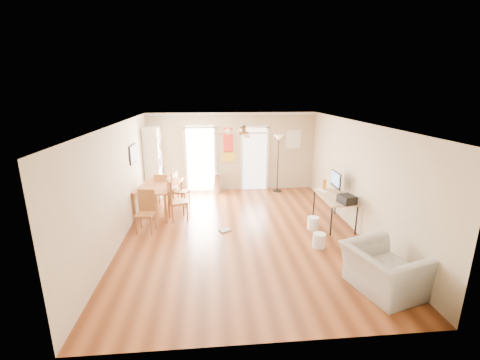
{
  "coord_description": "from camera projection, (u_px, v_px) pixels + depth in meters",
  "views": [
    {
      "loc": [
        -0.7,
        -7.05,
        3.32
      ],
      "look_at": [
        0.0,
        0.6,
        1.15
      ],
      "focal_mm": 24.12,
      "sensor_mm": 36.0,
      "label": 1
    }
  ],
  "objects": [
    {
      "name": "wall_decal",
      "position": [
        228.0,
        145.0,
        10.62
      ],
      "size": [
        0.46,
        0.03,
        1.1
      ],
      "primitive_type": "cube",
      "color": "red",
      "rests_on": "wall_back"
    },
    {
      "name": "ceiling_fan",
      "position": [
        244.0,
        133.0,
        6.77
      ],
      "size": [
        1.24,
        1.24,
        0.2
      ],
      "primitive_type": null,
      "color": "#593819",
      "rests_on": "ceiling"
    },
    {
      "name": "computer_desk",
      "position": [
        334.0,
        210.0,
        8.14
      ],
      "size": [
        0.69,
        1.37,
        0.74
      ],
      "primitive_type": null,
      "color": "tan",
      "rests_on": "floor"
    },
    {
      "name": "imac",
      "position": [
        336.0,
        182.0,
        8.26
      ],
      "size": [
        0.27,
        0.6,
        0.56
      ],
      "primitive_type": null,
      "rotation": [
        0.0,
        0.0,
        -0.32
      ],
      "color": "black",
      "rests_on": "computer_desk"
    },
    {
      "name": "wall_back",
      "position": [
        232.0,
        152.0,
        10.72
      ],
      "size": [
        5.5,
        0.04,
        2.6
      ],
      "primitive_type": null,
      "color": "beige",
      "rests_on": "floor"
    },
    {
      "name": "dining_chair_near",
      "position": [
        145.0,
        212.0,
        7.68
      ],
      "size": [
        0.46,
        0.46,
        1.0
      ],
      "primitive_type": null,
      "rotation": [
        0.0,
        0.0,
        -0.11
      ],
      "color": "brown",
      "rests_on": "floor"
    },
    {
      "name": "keyboard",
      "position": [
        322.0,
        190.0,
        8.5
      ],
      "size": [
        0.21,
        0.4,
        0.01
      ],
      "primitive_type": "cube",
      "rotation": [
        0.0,
        0.0,
        0.24
      ],
      "color": "white",
      "rests_on": "computer_desk"
    },
    {
      "name": "ac_grille",
      "position": [
        293.0,
        139.0,
        10.76
      ],
      "size": [
        0.5,
        0.04,
        0.6
      ],
      "primitive_type": "cube",
      "color": "white",
      "rests_on": "wall_back"
    },
    {
      "name": "dining_chair_far",
      "position": [
        163.0,
        189.0,
        9.45
      ],
      "size": [
        0.43,
        0.43,
        0.97
      ],
      "primitive_type": null,
      "rotation": [
        0.0,
        0.0,
        3.05
      ],
      "color": "#A97836",
      "rests_on": "floor"
    },
    {
      "name": "wastebasket_b",
      "position": [
        319.0,
        240.0,
        6.99
      ],
      "size": [
        0.28,
        0.28,
        0.32
      ],
      "primitive_type": "cylinder",
      "rotation": [
        0.0,
        0.0,
        -0.02
      ],
      "color": "silver",
      "rests_on": "floor"
    },
    {
      "name": "armchair",
      "position": [
        384.0,
        270.0,
        5.42
      ],
      "size": [
        1.33,
        1.43,
        0.77
      ],
      "primitive_type": "imported",
      "rotation": [
        0.0,
        0.0,
        1.85
      ],
      "color": "#A7A7A2",
      "rests_on": "floor"
    },
    {
      "name": "torchiere_lamp",
      "position": [
        278.0,
        164.0,
        10.62
      ],
      "size": [
        0.38,
        0.38,
        1.9
      ],
      "primitive_type": null,
      "rotation": [
        0.0,
        0.0,
        -0.06
      ],
      "color": "black",
      "rests_on": "floor"
    },
    {
      "name": "bathroom_doorway",
      "position": [
        254.0,
        159.0,
        10.84
      ],
      "size": [
        0.8,
        0.1,
        2.1
      ],
      "primitive_type": null,
      "color": "white",
      "rests_on": "wall_back"
    },
    {
      "name": "wall_right",
      "position": [
        358.0,
        178.0,
        7.61
      ],
      "size": [
        0.04,
        7.0,
        2.6
      ],
      "primitive_type": null,
      "color": "beige",
      "rests_on": "floor"
    },
    {
      "name": "floor",
      "position": [
        242.0,
        233.0,
        7.72
      ],
      "size": [
        7.0,
        7.0,
        0.0
      ],
      "primitive_type": "plane",
      "color": "brown",
      "rests_on": "ground"
    },
    {
      "name": "wastebasket_a",
      "position": [
        313.0,
        223.0,
        7.89
      ],
      "size": [
        0.3,
        0.3,
        0.31
      ],
      "primitive_type": "cylinder",
      "rotation": [
        0.0,
        0.0,
        -0.12
      ],
      "color": "white",
      "rests_on": "floor"
    },
    {
      "name": "wall_left",
      "position": [
        119.0,
        184.0,
        7.13
      ],
      "size": [
        0.04,
        7.0,
        2.6
      ],
      "primitive_type": null,
      "color": "beige",
      "rests_on": "floor"
    },
    {
      "name": "wall_front",
      "position": [
        270.0,
        257.0,
        4.01
      ],
      "size": [
        5.5,
        0.04,
        2.6
      ],
      "primitive_type": null,
      "color": "beige",
      "rests_on": "floor"
    },
    {
      "name": "orange_bottle",
      "position": [
        324.0,
        184.0,
        8.62
      ],
      "size": [
        0.11,
        0.11,
        0.27
      ],
      "primitive_type": "cylinder",
      "rotation": [
        0.0,
        0.0,
        -0.2
      ],
      "color": "orange",
      "rests_on": "computer_desk"
    },
    {
      "name": "ceiling",
      "position": [
        242.0,
        123.0,
        7.02
      ],
      "size": [
        5.5,
        7.0,
        0.0
      ],
      "primitive_type": null,
      "color": "silver",
      "rests_on": "floor"
    },
    {
      "name": "dining_chair_right_a",
      "position": [
        181.0,
        189.0,
        9.4
      ],
      "size": [
        0.51,
        0.51,
        1.0
      ],
      "primitive_type": null,
      "rotation": [
        0.0,
        0.0,
        1.27
      ],
      "color": "#A66835",
      "rests_on": "floor"
    },
    {
      "name": "trash_can",
      "position": [
        217.0,
        183.0,
        10.67
      ],
      "size": [
        0.31,
        0.31,
        0.66
      ],
      "primitive_type": "cylinder",
      "rotation": [
        0.0,
        0.0,
        -0.01
      ],
      "color": "#AAAAAC",
      "rests_on": "floor"
    },
    {
      "name": "framed_poster",
      "position": [
        133.0,
        154.0,
        8.36
      ],
      "size": [
        0.04,
        0.66,
        0.48
      ],
      "primitive_type": "cube",
      "color": "black",
      "rests_on": "wall_left"
    },
    {
      "name": "floor_cloth",
      "position": [
        225.0,
        230.0,
        7.82
      ],
      "size": [
        0.32,
        0.3,
        0.04
      ],
      "primitive_type": "cube",
      "rotation": [
        0.0,
        0.0,
        0.52
      ],
      "color": "gray",
      "rests_on": "floor"
    },
    {
      "name": "printer",
      "position": [
        347.0,
        199.0,
        7.55
      ],
      "size": [
        0.41,
        0.44,
        0.19
      ],
      "primitive_type": "cube",
      "rotation": [
        0.0,
        0.0,
        0.25
      ],
      "color": "black",
      "rests_on": "computer_desk"
    },
    {
      "name": "bookshelf",
      "position": [
        154.0,
        162.0,
        10.21
      ],
      "size": [
        0.68,
        1.07,
        2.2
      ],
      "primitive_type": null,
      "rotation": [
        0.0,
        0.0,
        0.27
      ],
      "color": "silver",
      "rests_on": "floor"
    },
    {
      "name": "dining_table",
      "position": [
        160.0,
        198.0,
        8.94
      ],
      "size": [
        1.25,
        1.74,
        0.79
      ],
      "primitive_type": null,
      "rotation": [
        0.0,
        0.0,
        -0.2
      ],
      "color": "#A15A34",
      "rests_on": "floor"
    },
    {
      "name": "dining_chair_right_b",
      "position": [
        178.0,
        200.0,
        8.41
      ],
      "size": [
        0.57,
        0.57,
        1.08
      ],
      "primitive_type": null,
      "rotation": [
        0.0,
        0.0,
        1.9
      ],
      "color": "#A36934",
      "rests_on": "floor"
    },
    {
      "name": "kitchen_doorway",
      "position": [
        201.0,
        160.0,
        10.68
      ],
      "size": [
        0.9,
        0.1,
        2.1
      ],
      "primitive_type": null,
      "color": "white",
      "rests_on": "wall_back"
    },
    {
      "name": "crown_molding",
      "position": [
        242.0,
        125.0,
        7.03
      ],
      "size": [
        5.5,
        7.0,
        0.08
      ],
      "primitive_type": null,
      "color": "white",
      "rests_on": "wall_back"
    }
  ]
}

